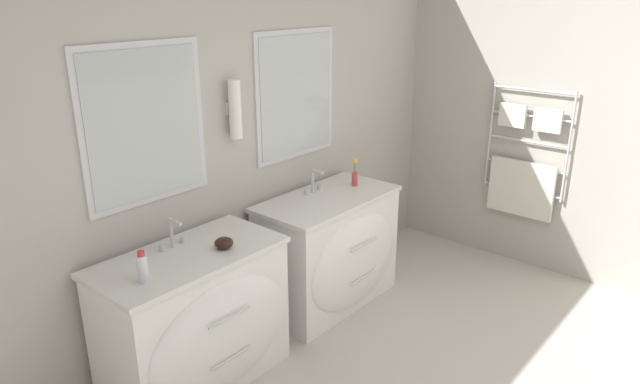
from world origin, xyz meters
name	(u,v)px	position (x,y,z in m)	size (l,w,h in m)	color
wall_back	(240,133)	(0.00, 2.18, 1.31)	(5.65, 0.16, 2.60)	#B2ADA3
wall_right	(548,111)	(2.05, 0.97, 1.29)	(0.13, 4.23, 2.60)	#B2ADA3
vanity_left	(198,320)	(-0.71, 1.82, 0.42)	(1.05, 0.59, 0.82)	white
vanity_right	(331,250)	(0.48, 1.82, 0.42)	(1.05, 0.59, 0.82)	white
faucet_left	(173,234)	(-0.71, 1.99, 0.90)	(0.17, 0.11, 0.17)	silver
faucet_right	(314,182)	(0.48, 1.99, 0.90)	(0.17, 0.11, 0.17)	silver
toiletry_bottle	(142,268)	(-1.04, 1.77, 0.89)	(0.05, 0.05, 0.17)	silver
amenity_bowl	(224,243)	(-0.53, 1.77, 0.85)	(0.11, 0.11, 0.06)	black
flower_vase	(355,174)	(0.79, 1.86, 0.90)	(0.04, 0.04, 0.21)	#CC4C51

